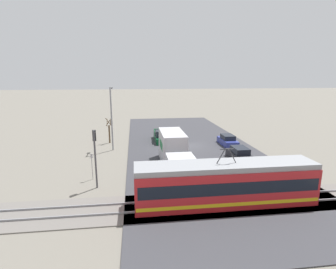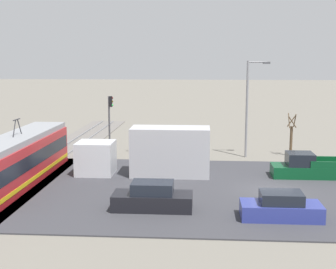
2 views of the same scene
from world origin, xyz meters
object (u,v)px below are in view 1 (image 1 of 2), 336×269
at_px(sedan_car_0, 240,155).
at_px(traffic_light_pole, 95,151).
at_px(no_parking_sign, 92,164).
at_px(street_tree, 109,132).
at_px(street_lamp_near_crossing, 111,114).
at_px(pickup_truck, 161,137).
at_px(sedan_car_1, 228,141).
at_px(light_rail_tram, 225,184).
at_px(box_truck, 174,152).

xyz_separation_m(sedan_car_0, traffic_light_pole, (15.59, 5.43, 2.66)).
xyz_separation_m(sedan_car_0, no_parking_sign, (16.26, 3.44, 0.81)).
height_order(traffic_light_pole, street_tree, traffic_light_pole).
bearing_deg(no_parking_sign, street_lamp_near_crossing, -96.52).
height_order(sedan_car_0, street_tree, street_tree).
relative_size(pickup_truck, sedan_car_0, 1.22).
relative_size(sedan_car_1, street_tree, 1.13).
bearing_deg(no_parking_sign, light_rail_tram, 149.78).
distance_m(traffic_light_pole, street_tree, 16.19).
height_order(traffic_light_pole, street_lamp_near_crossing, street_lamp_near_crossing).
bearing_deg(street_tree, traffic_light_pole, 90.96).
distance_m(sedan_car_0, no_parking_sign, 16.64).
relative_size(light_rail_tram, street_tree, 3.68).
height_order(box_truck, no_parking_sign, box_truck).
bearing_deg(traffic_light_pole, street_tree, -89.04).
bearing_deg(box_truck, street_lamp_near_crossing, -47.01).
distance_m(traffic_light_pole, street_lamp_near_crossing, 12.36).
relative_size(sedan_car_0, no_parking_sign, 1.76).
xyz_separation_m(light_rail_tram, sedan_car_1, (-6.34, -16.86, -0.98)).
distance_m(sedan_car_0, street_tree, 19.14).
bearing_deg(pickup_truck, no_parking_sign, 59.72).
bearing_deg(light_rail_tram, pickup_truck, -82.05).
distance_m(box_truck, no_parking_sign, 8.74).
height_order(light_rail_tram, traffic_light_pole, traffic_light_pole).
distance_m(light_rail_tram, no_parking_sign, 12.72).
xyz_separation_m(light_rail_tram, pickup_truck, (2.84, -20.36, -0.92)).
bearing_deg(street_tree, sedan_car_1, 167.83).
distance_m(pickup_truck, street_tree, 7.80).
bearing_deg(sedan_car_0, street_lamp_near_crossing, -24.38).
xyz_separation_m(light_rail_tram, traffic_light_pole, (10.31, -4.40, 1.73)).
relative_size(light_rail_tram, no_parking_sign, 5.43).
bearing_deg(light_rail_tram, traffic_light_pole, -23.12).
height_order(pickup_truck, street_tree, street_tree).
height_order(sedan_car_1, street_lamp_near_crossing, street_lamp_near_crossing).
bearing_deg(traffic_light_pole, sedan_car_0, -160.78).
height_order(box_truck, pickup_truck, box_truck).
relative_size(sedan_car_0, street_lamp_near_crossing, 0.54).
distance_m(street_lamp_near_crossing, no_parking_sign, 10.84).
relative_size(box_truck, street_lamp_near_crossing, 1.16).
xyz_separation_m(box_truck, sedan_car_0, (-7.92, -0.85, -0.98)).
height_order(light_rail_tram, street_lamp_near_crossing, street_lamp_near_crossing).
bearing_deg(box_truck, no_parking_sign, 17.22).
bearing_deg(traffic_light_pole, box_truck, -149.13).
bearing_deg(street_lamp_near_crossing, box_truck, 132.99).
xyz_separation_m(light_rail_tram, street_tree, (10.58, -20.51, 0.06)).
xyz_separation_m(box_truck, traffic_light_pole, (7.67, 4.58, 1.68)).
bearing_deg(pickup_truck, box_truck, 90.98).
xyz_separation_m(light_rail_tram, no_parking_sign, (10.99, -6.40, -0.12)).
xyz_separation_m(sedan_car_0, street_lamp_near_crossing, (15.09, -6.84, 4.07)).
relative_size(light_rail_tram, traffic_light_pole, 2.66).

